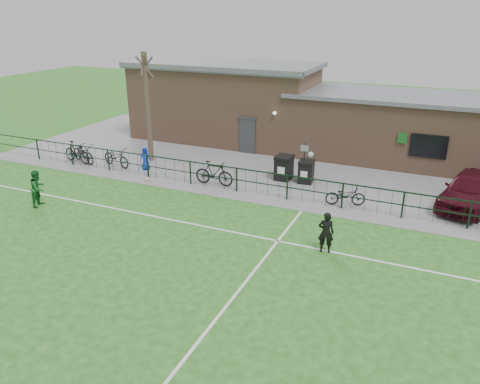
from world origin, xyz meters
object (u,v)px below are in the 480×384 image
at_px(wheelie_bin_left, 284,168).
at_px(bicycle_d, 214,173).
at_px(bicycle_b, 77,152).
at_px(bicycle_a, 83,153).
at_px(bicycle_e, 345,195).
at_px(outfield_player, 38,188).
at_px(car_maroon, 470,190).
at_px(sign_post, 304,163).
at_px(bicycle_c, 116,157).
at_px(bare_tree, 148,108).
at_px(wheelie_bin_right, 306,172).
at_px(ball_ground, 147,179).
at_px(spectator_child, 145,159).

relative_size(wheelie_bin_left, bicycle_d, 0.58).
bearing_deg(bicycle_b, bicycle_d, -81.34).
xyz_separation_m(bicycle_a, bicycle_d, (8.36, -0.26, 0.05)).
bearing_deg(bicycle_e, outfield_player, 94.72).
relative_size(car_maroon, bicycle_e, 2.64).
distance_m(bicycle_d, outfield_player, 7.97).
xyz_separation_m(sign_post, bicycle_c, (-10.10, -1.73, -0.48)).
xyz_separation_m(bare_tree, bicycle_b, (-3.49, -2.11, -2.38)).
height_order(wheelie_bin_right, bicycle_c, bicycle_c).
distance_m(sign_post, car_maroon, 7.50).
distance_m(bicycle_a, ball_ground, 5.12).
relative_size(wheelie_bin_left, outfield_player, 0.71).
distance_m(wheelie_bin_right, spectator_child, 8.59).
relative_size(sign_post, car_maroon, 0.44).
height_order(bare_tree, wheelie_bin_right, bare_tree).
xyz_separation_m(car_maroon, bicycle_a, (-19.73, -1.86, -0.23)).
bearing_deg(bicycle_d, spectator_child, 80.80).
xyz_separation_m(wheelie_bin_left, bicycle_b, (-11.48, -2.10, 0.03)).
xyz_separation_m(wheelie_bin_right, car_maroon, (7.36, -0.06, 0.26)).
bearing_deg(bicycle_d, wheelie_bin_left, -54.40).
distance_m(outfield_player, ball_ground, 5.23).
xyz_separation_m(car_maroon, bicycle_d, (-11.37, -2.12, -0.18)).
relative_size(car_maroon, bicycle_c, 2.29).
bearing_deg(car_maroon, bare_tree, -164.30).
xyz_separation_m(wheelie_bin_left, bicycle_d, (-2.86, -2.16, 0.02)).
xyz_separation_m(wheelie_bin_left, sign_post, (1.02, 0.01, 0.42)).
distance_m(bare_tree, sign_post, 9.23).
height_order(bicycle_b, bicycle_c, bicycle_b).
xyz_separation_m(bicycle_b, bicycle_d, (8.63, -0.06, -0.00)).
height_order(spectator_child, outfield_player, outfield_player).
bearing_deg(sign_post, bicycle_d, -150.80).
distance_m(sign_post, bicycle_b, 12.69).
relative_size(bicycle_e, outfield_player, 1.06).
bearing_deg(bicycle_a, wheelie_bin_left, -61.28).
relative_size(bicycle_b, bicycle_d, 1.01).
bearing_deg(spectator_child, bare_tree, 89.61).
distance_m(bare_tree, wheelie_bin_right, 9.48).
distance_m(bare_tree, spectator_child, 2.92).
height_order(bicycle_b, bicycle_d, bicycle_b).
xyz_separation_m(bare_tree, bicycle_e, (11.55, -2.08, -2.53)).
height_order(bicycle_d, bicycle_e, bicycle_d).
bearing_deg(bicycle_e, bicycle_a, 70.14).
distance_m(wheelie_bin_left, bicycle_c, 9.24).
relative_size(sign_post, outfield_player, 1.23).
bearing_deg(ball_ground, bicycle_b, 170.29).
bearing_deg(sign_post, bicycle_a, -171.15).
xyz_separation_m(bicycle_c, spectator_child, (1.80, 0.16, 0.09)).
relative_size(bicycle_a, ball_ground, 10.20).
bearing_deg(wheelie_bin_left, bicycle_d, -141.35).
height_order(bicycle_d, ball_ground, bicycle_d).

